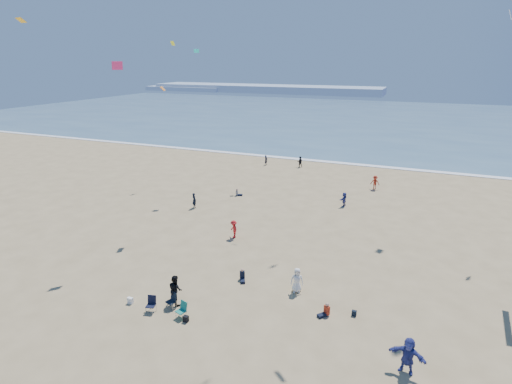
% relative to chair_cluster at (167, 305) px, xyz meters
% --- Properties ---
extents(ground, '(220.00, 220.00, 0.00)m').
position_rel_chair_cluster_xyz_m(ground, '(2.19, -4.11, -0.50)').
color(ground, tan).
rests_on(ground, ground).
extents(ocean, '(220.00, 100.00, 0.06)m').
position_rel_chair_cluster_xyz_m(ocean, '(2.19, 90.89, -0.47)').
color(ocean, '#476B84').
rests_on(ocean, ground).
extents(surf_line, '(220.00, 1.20, 0.08)m').
position_rel_chair_cluster_xyz_m(surf_line, '(2.19, 40.89, -0.46)').
color(surf_line, white).
rests_on(surf_line, ground).
extents(headland_far, '(110.00, 20.00, 3.20)m').
position_rel_chair_cluster_xyz_m(headland_far, '(-57.81, 165.89, 1.10)').
color(headland_far, '#7A8EA8').
rests_on(headland_far, ground).
extents(headland_near, '(40.00, 14.00, 2.00)m').
position_rel_chair_cluster_xyz_m(headland_near, '(-97.81, 160.89, 0.50)').
color(headland_near, '#7A8EA8').
rests_on(headland_near, ground).
extents(standing_flyers, '(35.00, 48.66, 1.94)m').
position_rel_chair_cluster_xyz_m(standing_flyers, '(6.23, 8.93, 0.37)').
color(standing_flyers, slate).
rests_on(standing_flyers, ground).
extents(seated_group, '(15.31, 34.25, 0.84)m').
position_rel_chair_cluster_xyz_m(seated_group, '(2.95, 2.23, -0.08)').
color(seated_group, silver).
rests_on(seated_group, ground).
extents(chair_cluster, '(2.74, 1.55, 1.00)m').
position_rel_chair_cluster_xyz_m(chair_cluster, '(0.00, 0.00, 0.00)').
color(chair_cluster, black).
rests_on(chair_cluster, ground).
extents(white_tote, '(0.35, 0.20, 0.40)m').
position_rel_chair_cluster_xyz_m(white_tote, '(-2.73, -0.08, -0.30)').
color(white_tote, white).
rests_on(white_tote, ground).
extents(black_backpack, '(0.30, 0.22, 0.38)m').
position_rel_chair_cluster_xyz_m(black_backpack, '(1.49, -0.35, -0.31)').
color(black_backpack, black).
rests_on(black_backpack, ground).
extents(navy_bag, '(0.28, 0.18, 0.34)m').
position_rel_chair_cluster_xyz_m(navy_bag, '(10.51, 3.97, -0.33)').
color(navy_bag, black).
rests_on(navy_bag, ground).
extents(kites_aloft, '(40.19, 42.82, 25.01)m').
position_rel_chair_cluster_xyz_m(kites_aloft, '(11.88, 8.16, 14.18)').
color(kites_aloft, green).
rests_on(kites_aloft, ground).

